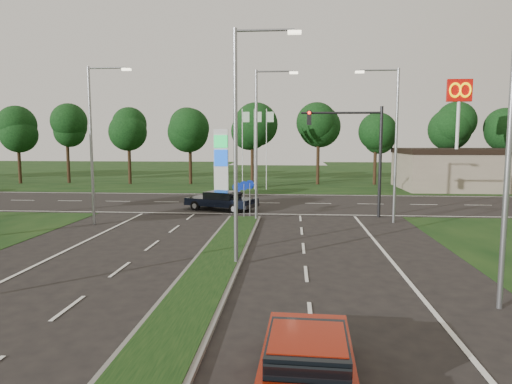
{
  "coord_description": "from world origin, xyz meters",
  "views": [
    {
      "loc": [
        2.96,
        -11.32,
        4.84
      ],
      "look_at": [
        1.09,
        12.16,
        2.2
      ],
      "focal_mm": 32.0,
      "sensor_mm": 36.0,
      "label": 1
    }
  ],
  "objects": [
    {
      "name": "traffic_signal",
      "position": [
        7.19,
        18.0,
        4.65
      ],
      "size": [
        5.1,
        0.42,
        7.0
      ],
      "color": "black",
      "rests_on": "ground"
    },
    {
      "name": "median_kerb",
      "position": [
        0.0,
        4.0,
        0.06
      ],
      "size": [
        2.0,
        26.0,
        0.12
      ],
      "primitive_type": "cube",
      "color": "slate",
      "rests_on": "ground"
    },
    {
      "name": "streetlight_right_near",
      "position": [
        8.8,
        2.0,
        5.08
      ],
      "size": [
        2.53,
        0.22,
        9.0
      ],
      "rotation": [
        0.0,
        0.0,
        3.14
      ],
      "color": "gray",
      "rests_on": "ground"
    },
    {
      "name": "mcdonalds_sign",
      "position": [
        18.0,
        31.97,
        7.99
      ],
      "size": [
        2.2,
        0.47,
        10.4
      ],
      "color": "silver",
      "rests_on": "ground"
    },
    {
      "name": "streetlight_right_far",
      "position": [
        8.8,
        16.0,
        5.08
      ],
      "size": [
        2.53,
        0.22,
        9.0
      ],
      "rotation": [
        0.0,
        0.0,
        3.14
      ],
      "color": "gray",
      "rests_on": "ground"
    },
    {
      "name": "median_signs",
      "position": [
        0.0,
        16.4,
        1.71
      ],
      "size": [
        1.16,
        1.76,
        2.38
      ],
      "color": "gray",
      "rests_on": "ground"
    },
    {
      "name": "gas_pylon",
      "position": [
        -3.79,
        33.05,
        3.2
      ],
      "size": [
        5.8,
        1.26,
        8.0
      ],
      "color": "silver",
      "rests_on": "ground"
    },
    {
      "name": "navy_sedan",
      "position": [
        -1.95,
        19.99,
        0.72
      ],
      "size": [
        5.27,
        3.71,
        1.34
      ],
      "rotation": [
        0.0,
        0.0,
        1.18
      ],
      "color": "black",
      "rests_on": "ground"
    },
    {
      "name": "streetlight_left_far",
      "position": [
        -8.3,
        14.0,
        5.08
      ],
      "size": [
        2.53,
        0.22,
        9.0
      ],
      "color": "gray",
      "rests_on": "ground"
    },
    {
      "name": "commercial_building",
      "position": [
        22.0,
        36.0,
        2.0
      ],
      "size": [
        16.0,
        9.0,
        4.0
      ],
      "primitive_type": "cube",
      "color": "gray",
      "rests_on": "ground"
    },
    {
      "name": "streetlight_median_near",
      "position": [
        1.0,
        6.0,
        5.08
      ],
      "size": [
        2.53,
        0.22,
        9.0
      ],
      "color": "gray",
      "rests_on": "ground"
    },
    {
      "name": "cross_road",
      "position": [
        0.0,
        24.0,
        0.0
      ],
      "size": [
        160.0,
        12.0,
        0.02
      ],
      "primitive_type": "cube",
      "color": "black",
      "rests_on": "ground"
    },
    {
      "name": "ground",
      "position": [
        0.0,
        0.0,
        0.0
      ],
      "size": [
        160.0,
        160.0,
        0.0
      ],
      "primitive_type": "plane",
      "color": "black",
      "rests_on": "ground"
    },
    {
      "name": "red_sedan",
      "position": [
        3.28,
        -3.0,
        0.64
      ],
      "size": [
        1.95,
        4.39,
        1.19
      ],
      "rotation": [
        0.0,
        0.0,
        -0.04
      ],
      "color": "maroon",
      "rests_on": "ground"
    },
    {
      "name": "verge_far",
      "position": [
        0.0,
        55.0,
        0.0
      ],
      "size": [
        160.0,
        50.0,
        0.02
      ],
      "primitive_type": "cube",
      "color": "black",
      "rests_on": "ground"
    },
    {
      "name": "treeline_far",
      "position": [
        0.1,
        39.93,
        6.83
      ],
      "size": [
        6.0,
        6.0,
        9.9
      ],
      "color": "black",
      "rests_on": "ground"
    },
    {
      "name": "streetlight_median_far",
      "position": [
        1.0,
        16.0,
        5.08
      ],
      "size": [
        2.53,
        0.22,
        9.0
      ],
      "color": "gray",
      "rests_on": "ground"
    }
  ]
}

